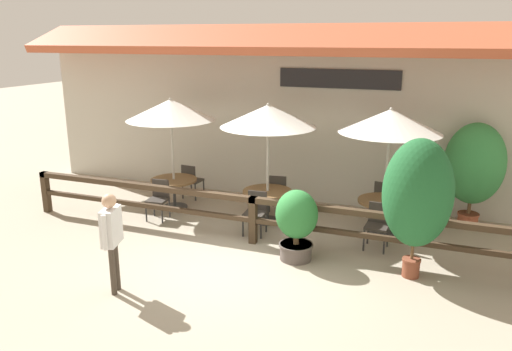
# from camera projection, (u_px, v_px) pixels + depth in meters

# --- Properties ---
(ground_plane) EXTENTS (60.00, 60.00, 0.00)m
(ground_plane) POSITION_uv_depth(u_px,v_px,m) (232.00, 265.00, 8.89)
(ground_plane) COLOR #9E937F
(building_facade) EXTENTS (14.28, 1.49, 4.23)m
(building_facade) POSITION_uv_depth(u_px,v_px,m) (299.00, 112.00, 12.00)
(building_facade) COLOR #BCB7A8
(building_facade) RESTS_ON ground
(patio_railing) EXTENTS (10.40, 0.14, 0.95)m
(patio_railing) POSITION_uv_depth(u_px,v_px,m) (253.00, 210.00, 9.65)
(patio_railing) COLOR #3D2D1E
(patio_railing) RESTS_ON ground
(patio_umbrella_near) EXTENTS (2.02, 2.02, 2.60)m
(patio_umbrella_near) POSITION_uv_depth(u_px,v_px,m) (171.00, 110.00, 11.26)
(patio_umbrella_near) COLOR #B7B2A8
(patio_umbrella_near) RESTS_ON ground
(dining_table_near) EXTENTS (1.08, 1.08, 0.70)m
(dining_table_near) POSITION_uv_depth(u_px,v_px,m) (174.00, 185.00, 11.73)
(dining_table_near) COLOR brown
(dining_table_near) RESTS_ON ground
(chair_near_streetside) EXTENTS (0.46, 0.46, 0.87)m
(chair_near_streetside) POSITION_uv_depth(u_px,v_px,m) (159.00, 197.00, 11.03)
(chair_near_streetside) COLOR #332D28
(chair_near_streetside) RESTS_ON ground
(chair_near_wallside) EXTENTS (0.46, 0.46, 0.87)m
(chair_near_wallside) POSITION_uv_depth(u_px,v_px,m) (191.00, 179.00, 12.43)
(chair_near_wallside) COLOR #332D28
(chair_near_wallside) RESTS_ON ground
(patio_umbrella_middle) EXTENTS (2.02, 2.02, 2.60)m
(patio_umbrella_middle) POSITION_uv_depth(u_px,v_px,m) (268.00, 116.00, 10.37)
(patio_umbrella_middle) COLOR #B7B2A8
(patio_umbrella_middle) RESTS_ON ground
(dining_table_middle) EXTENTS (1.08, 1.08, 0.70)m
(dining_table_middle) POSITION_uv_depth(u_px,v_px,m) (267.00, 197.00, 10.84)
(dining_table_middle) COLOR brown
(dining_table_middle) RESTS_ON ground
(chair_middle_streetside) EXTENTS (0.45, 0.45, 0.87)m
(chair_middle_streetside) POSITION_uv_depth(u_px,v_px,m) (256.00, 210.00, 10.20)
(chair_middle_streetside) COLOR #332D28
(chair_middle_streetside) RESTS_ON ground
(chair_middle_wallside) EXTENTS (0.46, 0.46, 0.87)m
(chair_middle_wallside) POSITION_uv_depth(u_px,v_px,m) (279.00, 191.00, 11.52)
(chair_middle_wallside) COLOR #332D28
(chair_middle_wallside) RESTS_ON ground
(patio_umbrella_far) EXTENTS (2.02, 2.02, 2.60)m
(patio_umbrella_far) POSITION_uv_depth(u_px,v_px,m) (390.00, 121.00, 9.74)
(patio_umbrella_far) COLOR #B7B2A8
(patio_umbrella_far) RESTS_ON ground
(dining_table_far) EXTENTS (1.08, 1.08, 0.70)m
(dining_table_far) POSITION_uv_depth(u_px,v_px,m) (384.00, 207.00, 10.21)
(dining_table_far) COLOR brown
(dining_table_far) RESTS_ON ground
(chair_far_streetside) EXTENTS (0.44, 0.44, 0.87)m
(chair_far_streetside) POSITION_uv_depth(u_px,v_px,m) (377.00, 223.00, 9.49)
(chair_far_streetside) COLOR #332D28
(chair_far_streetside) RESTS_ON ground
(chair_far_wallside) EXTENTS (0.50, 0.50, 0.87)m
(chair_far_wallside) POSITION_uv_depth(u_px,v_px,m) (385.00, 198.00, 11.01)
(chair_far_wallside) COLOR #332D28
(chair_far_wallside) RESTS_ON ground
(potted_plant_entrance_palm) EXTENTS (0.77, 0.69, 1.31)m
(potted_plant_entrance_palm) POSITION_uv_depth(u_px,v_px,m) (296.00, 222.00, 8.93)
(potted_plant_entrance_palm) COLOR #564C47
(potted_plant_entrance_palm) RESTS_ON ground
(potted_plant_corner_fern) EXTENTS (1.13, 1.02, 2.38)m
(potted_plant_corner_fern) POSITION_uv_depth(u_px,v_px,m) (418.00, 194.00, 8.07)
(potted_plant_corner_fern) COLOR brown
(potted_plant_corner_fern) RESTS_ON ground
(potted_plant_small_flowering) EXTENTS (1.22, 1.10, 2.24)m
(potted_plant_small_flowering) POSITION_uv_depth(u_px,v_px,m) (474.00, 165.00, 10.35)
(potted_plant_small_flowering) COLOR #9E4C33
(potted_plant_small_flowering) RESTS_ON ground
(pedestrian) EXTENTS (0.31, 0.56, 1.64)m
(pedestrian) POSITION_uv_depth(u_px,v_px,m) (111.00, 230.00, 7.67)
(pedestrian) COLOR #42382D
(pedestrian) RESTS_ON ground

